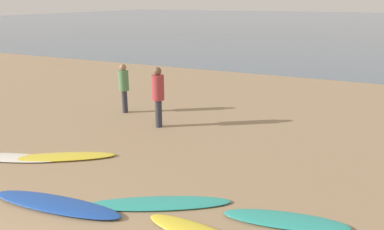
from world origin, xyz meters
name	(u,v)px	position (x,y,z in m)	size (l,w,h in m)	color
ground_plane	(213,105)	(0.00, 10.00, -0.10)	(120.00, 120.00, 0.20)	#997C5B
ocean_water	(335,21)	(0.00, 65.63, 0.00)	(140.00, 100.00, 0.01)	slate
surfboard_0	(9,158)	(-2.47, 3.69, 0.03)	(2.47, 0.47, 0.07)	silver
surfboard_1	(59,157)	(-1.47, 4.18, 0.04)	(2.51, 0.48, 0.08)	yellow
surfboard_2	(56,204)	(-0.04, 2.62, 0.05)	(2.54, 0.52, 0.10)	#1E479E
surfboard_3	(158,203)	(1.54, 3.42, 0.03)	(2.55, 0.48, 0.06)	teal
surfboard_5	(285,220)	(3.66, 3.81, 0.04)	(1.99, 0.50, 0.08)	teal
person_0	(158,92)	(-0.48, 7.00, 1.00)	(0.34, 0.34, 1.70)	#2D2D38
person_1	(124,84)	(-2.14, 7.76, 0.91)	(0.31, 0.31, 1.55)	#2D2D38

